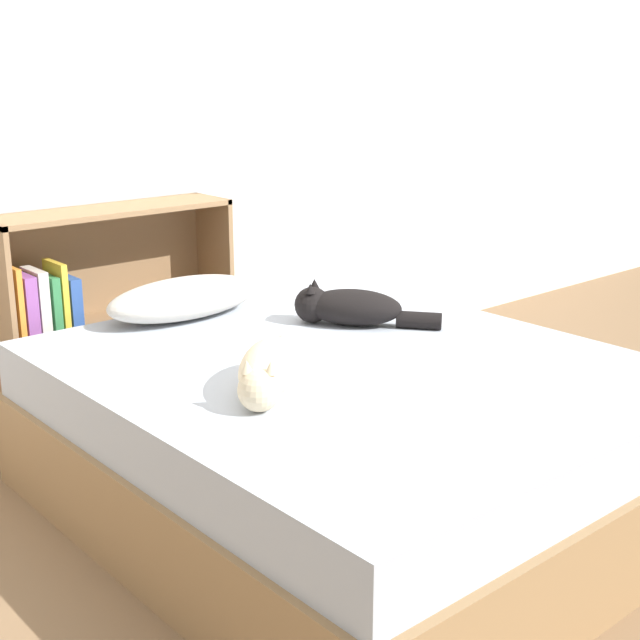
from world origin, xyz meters
TOP-DOWN VIEW (x-y plane):
  - ground_plane at (0.00, 0.00)m, footprint 8.00×8.00m
  - wall_back at (0.00, 1.28)m, footprint 8.00×0.06m
  - bed at (0.00, 0.00)m, footprint 1.57×1.84m
  - pillow at (-0.12, 0.75)m, footprint 0.60×0.29m
  - cat_light at (-0.35, -0.05)m, footprint 0.47×0.45m
  - cat_dark at (0.26, 0.29)m, footprint 0.38×0.45m
  - bookshelf at (-0.25, 1.14)m, footprint 0.94×0.26m

SIDE VIEW (x-z plane):
  - ground_plane at x=0.00m, z-range 0.00..0.00m
  - bed at x=0.00m, z-range 0.00..0.50m
  - bookshelf at x=-0.25m, z-range 0.02..0.89m
  - cat_dark at x=0.26m, z-range 0.49..0.64m
  - cat_light at x=-0.35m, z-range 0.50..0.64m
  - pillow at x=-0.12m, z-range 0.50..0.65m
  - wall_back at x=0.00m, z-range 0.00..2.50m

